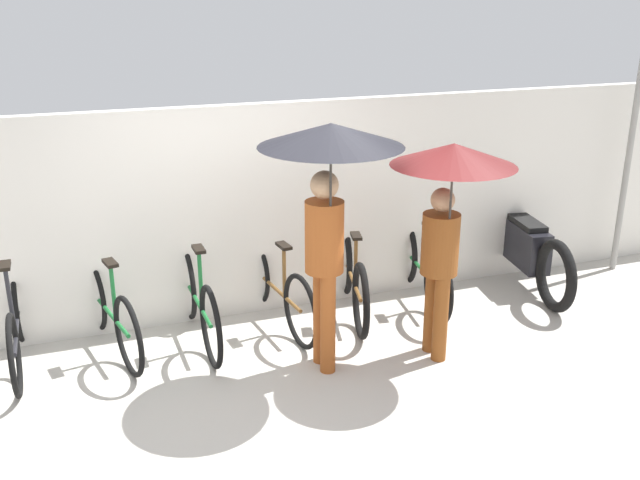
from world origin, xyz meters
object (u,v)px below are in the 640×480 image
parked_bicycle_2 (198,301)px  pedestrian_center (449,191)px  parked_bicycle_5 (421,267)px  motorcycle (525,248)px  parked_bicycle_0 (16,326)px  parked_bicycle_1 (110,311)px  parked_bicycle_4 (352,278)px  pedestrian_leading (329,175)px  parked_bicycle_3 (276,287)px

parked_bicycle_2 → pedestrian_center: bearing=-121.5°
parked_bicycle_5 → motorcycle: bearing=-80.1°
parked_bicycle_0 → parked_bicycle_5: bearing=-89.9°
motorcycle → parked_bicycle_2: bearing=101.6°
motorcycle → parked_bicycle_1: bearing=100.5°
parked_bicycle_1 → parked_bicycle_2: (0.78, -0.07, 0.01)m
parked_bicycle_4 → parked_bicycle_5: bearing=-73.7°
parked_bicycle_1 → parked_bicycle_5: 3.10m
pedestrian_leading → pedestrian_center: (0.99, -0.14, -0.19)m
parked_bicycle_1 → parked_bicycle_4: parked_bicycle_4 is taller
parked_bicycle_0 → pedestrian_leading: 3.00m
pedestrian_center → motorcycle: pedestrian_center is taller
parked_bicycle_3 → parked_bicycle_5: bearing=-96.6°
parked_bicycle_4 → parked_bicycle_0: bearing=103.7°
parked_bicycle_3 → parked_bicycle_5: (1.55, -0.00, 0.01)m
parked_bicycle_1 → parked_bicycle_4: size_ratio=0.98×
parked_bicycle_0 → parked_bicycle_5: size_ratio=0.97×
parked_bicycle_0 → motorcycle: 5.16m
parked_bicycle_0 → parked_bicycle_4: size_ratio=0.98×
parked_bicycle_2 → parked_bicycle_3: (0.77, 0.09, -0.01)m
pedestrian_leading → motorcycle: 3.19m
parked_bicycle_5 → pedestrian_leading: size_ratio=0.82×
pedestrian_leading → pedestrian_center: bearing=172.3°
parked_bicycle_1 → motorcycle: size_ratio=0.80×
pedestrian_leading → parked_bicycle_2: bearing=-46.5°
parked_bicycle_0 → parked_bicycle_5: 3.88m
parked_bicycle_3 → parked_bicycle_2: bearing=90.0°
pedestrian_center → pedestrian_leading: bearing=-5.0°
parked_bicycle_4 → pedestrian_leading: 1.81m
pedestrian_leading → motorcycle: (2.70, 1.08, -1.31)m
parked_bicycle_1 → motorcycle: 4.39m
parked_bicycle_3 → parked_bicycle_1: bearing=84.3°
parked_bicycle_2 → pedestrian_leading: (0.91, -0.97, 1.34)m
motorcycle → parked_bicycle_0: bearing=100.5°
parked_bicycle_2 → parked_bicycle_0: bearing=86.6°
parked_bicycle_1 → pedestrian_center: (2.68, -1.18, 1.16)m
parked_bicycle_0 → pedestrian_center: (3.45, -1.17, 1.17)m
parked_bicycle_3 → parked_bicycle_4: parked_bicycle_4 is taller
parked_bicycle_1 → parked_bicycle_3: (1.55, 0.02, -0.00)m
motorcycle → parked_bicycle_3: bearing=100.3°
parked_bicycle_0 → pedestrian_center: 3.83m
parked_bicycle_0 → parked_bicycle_4: parked_bicycle_4 is taller
pedestrian_leading → parked_bicycle_1: bearing=-31.3°
parked_bicycle_1 → motorcycle: (4.39, 0.04, 0.05)m
parked_bicycle_3 → pedestrian_leading: 1.73m
parked_bicycle_1 → pedestrian_center: size_ratio=0.88×
parked_bicycle_3 → pedestrian_leading: (0.14, -1.06, 1.36)m
parked_bicycle_3 → parked_bicycle_0: bearing=84.3°
parked_bicycle_5 → parked_bicycle_4: bearing=101.3°
parked_bicycle_1 → pedestrian_leading: 2.40m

